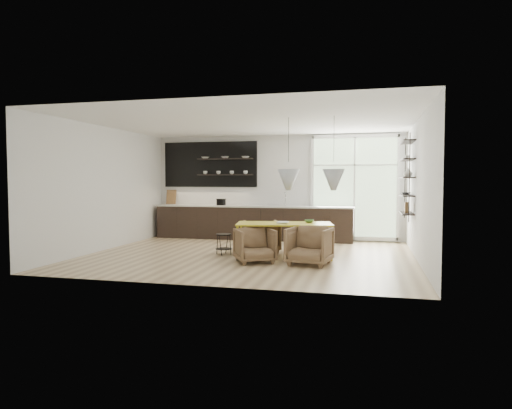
{
  "coord_description": "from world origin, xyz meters",
  "views": [
    {
      "loc": [
        2.52,
        -9.58,
        1.63
      ],
      "look_at": [
        0.0,
        0.6,
        1.08
      ],
      "focal_mm": 32.0,
      "sensor_mm": 36.0,
      "label": 1
    }
  ],
  "objects_px": {
    "armchair_front_right": "(309,246)",
    "wire_stool": "(224,241)",
    "armchair_front_left": "(255,245)",
    "dining_table": "(284,225)",
    "armchair_back_left": "(262,236)",
    "armchair_back_right": "(311,239)"
  },
  "relations": [
    {
      "from": "armchair_back_left",
      "to": "armchair_front_right",
      "type": "xyz_separation_m",
      "value": [
        1.27,
        -1.35,
        0.0
      ]
    },
    {
      "from": "armchair_back_right",
      "to": "wire_stool",
      "type": "xyz_separation_m",
      "value": [
        -1.82,
        -0.86,
        -0.0
      ]
    },
    {
      "from": "dining_table",
      "to": "armchair_front_right",
      "type": "height_order",
      "value": "armchair_front_right"
    },
    {
      "from": "dining_table",
      "to": "armchair_back_left",
      "type": "distance_m",
      "value": 0.94
    },
    {
      "from": "wire_stool",
      "to": "armchair_back_right",
      "type": "bearing_deg",
      "value": 25.33
    },
    {
      "from": "armchair_back_right",
      "to": "armchair_front_right",
      "type": "relative_size",
      "value": 0.8
    },
    {
      "from": "armchair_front_left",
      "to": "armchair_front_right",
      "type": "bearing_deg",
      "value": -28.99
    },
    {
      "from": "armchair_back_left",
      "to": "armchair_front_left",
      "type": "height_order",
      "value": "armchair_back_left"
    },
    {
      "from": "armchair_front_right",
      "to": "wire_stool",
      "type": "relative_size",
      "value": 1.77
    },
    {
      "from": "armchair_front_right",
      "to": "dining_table",
      "type": "bearing_deg",
      "value": 140.03
    },
    {
      "from": "dining_table",
      "to": "armchair_back_left",
      "type": "height_order",
      "value": "dining_table"
    },
    {
      "from": "armchair_front_left",
      "to": "armchair_front_right",
      "type": "xyz_separation_m",
      "value": [
        1.09,
        0.01,
        0.03
      ]
    },
    {
      "from": "armchair_front_left",
      "to": "wire_stool",
      "type": "xyz_separation_m",
      "value": [
        -0.91,
        0.79,
        -0.05
      ]
    },
    {
      "from": "armchair_back_right",
      "to": "armchair_front_left",
      "type": "height_order",
      "value": "armchair_front_left"
    },
    {
      "from": "armchair_front_left",
      "to": "armchair_front_right",
      "type": "distance_m",
      "value": 1.09
    },
    {
      "from": "armchair_back_left",
      "to": "armchair_front_right",
      "type": "relative_size",
      "value": 0.99
    },
    {
      "from": "dining_table",
      "to": "wire_stool",
      "type": "bearing_deg",
      "value": 167.59
    },
    {
      "from": "dining_table",
      "to": "armchair_front_right",
      "type": "bearing_deg",
      "value": -59.96
    },
    {
      "from": "armchair_front_left",
      "to": "armchair_back_right",
      "type": "bearing_deg",
      "value": 31.72
    },
    {
      "from": "armchair_front_left",
      "to": "armchair_back_left",
      "type": "bearing_deg",
      "value": 68.06
    },
    {
      "from": "armchair_front_left",
      "to": "armchair_front_right",
      "type": "relative_size",
      "value": 0.93
    },
    {
      "from": "armchair_back_left",
      "to": "armchair_front_left",
      "type": "relative_size",
      "value": 1.07
    }
  ]
}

